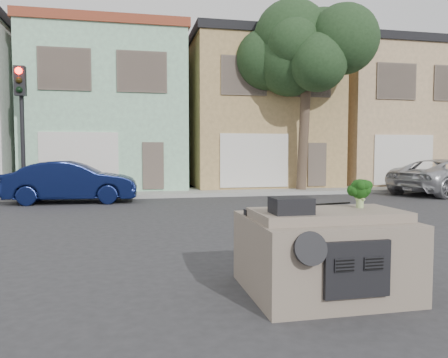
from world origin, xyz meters
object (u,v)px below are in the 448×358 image
object	(u,v)px
traffic_signal	(22,133)
silver_pickup	(447,194)
navy_sedan	(72,203)
broccoli	(360,193)

from	to	relation	value
traffic_signal	silver_pickup	bearing A→B (deg)	-4.83
navy_sedan	silver_pickup	size ratio (longest dim) A/B	0.84
navy_sedan	broccoli	bearing A→B (deg)	-153.67
navy_sedan	silver_pickup	distance (m)	15.49
navy_sedan	traffic_signal	xyz separation A→B (m)	(-1.93, 1.31, 2.55)
navy_sedan	broccoli	distance (m)	12.39
silver_pickup	traffic_signal	distance (m)	17.67
navy_sedan	silver_pickup	bearing A→B (deg)	-88.71
navy_sedan	broccoli	xyz separation A→B (m)	(5.10, -11.21, 1.32)
traffic_signal	broccoli	xyz separation A→B (m)	(7.03, -12.52, -1.23)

